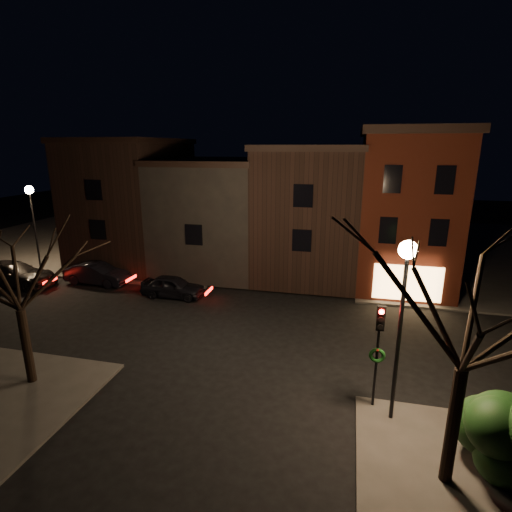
{
  "coord_description": "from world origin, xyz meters",
  "views": [
    {
      "loc": [
        4.33,
        -18.96,
        9.47
      ],
      "look_at": [
        -0.89,
        3.06,
        3.2
      ],
      "focal_mm": 28.0,
      "sensor_mm": 36.0,
      "label": 1
    }
  ],
  "objects_px": {
    "parked_car_b": "(97,274)",
    "parked_car_c": "(13,274)",
    "bare_tree_right": "(475,283)",
    "bare_tree_left": "(11,257)",
    "parked_car_a": "(173,286)",
    "traffic_signal": "(378,341)",
    "street_lamp_far": "(31,205)",
    "street_lamp_near": "(405,283)"
  },
  "relations": [
    {
      "from": "bare_tree_right",
      "to": "parked_car_a",
      "type": "relative_size",
      "value": 2.07
    },
    {
      "from": "bare_tree_right",
      "to": "street_lamp_far",
      "type": "bearing_deg",
      "value": 150.98
    },
    {
      "from": "bare_tree_right",
      "to": "parked_car_c",
      "type": "bearing_deg",
      "value": 156.33
    },
    {
      "from": "street_lamp_near",
      "to": "bare_tree_left",
      "type": "height_order",
      "value": "bare_tree_left"
    },
    {
      "from": "traffic_signal",
      "to": "bare_tree_left",
      "type": "distance_m",
      "value": 13.93
    },
    {
      "from": "traffic_signal",
      "to": "bare_tree_right",
      "type": "height_order",
      "value": "bare_tree_right"
    },
    {
      "from": "bare_tree_left",
      "to": "parked_car_a",
      "type": "relative_size",
      "value": 1.82
    },
    {
      "from": "street_lamp_near",
      "to": "street_lamp_far",
      "type": "height_order",
      "value": "same"
    },
    {
      "from": "bare_tree_right",
      "to": "parked_car_a",
      "type": "bearing_deg",
      "value": 139.57
    },
    {
      "from": "street_lamp_far",
      "to": "traffic_signal",
      "type": "relative_size",
      "value": 1.6
    },
    {
      "from": "bare_tree_left",
      "to": "parked_car_c",
      "type": "xyz_separation_m",
      "value": [
        -10.22,
        9.77,
        -4.58
      ]
    },
    {
      "from": "street_lamp_far",
      "to": "parked_car_b",
      "type": "relative_size",
      "value": 1.42
    },
    {
      "from": "street_lamp_far",
      "to": "parked_car_b",
      "type": "xyz_separation_m",
      "value": [
        6.23,
        -1.7,
        -4.42
      ]
    },
    {
      "from": "street_lamp_far",
      "to": "bare_tree_right",
      "type": "relative_size",
      "value": 0.76
    },
    {
      "from": "bare_tree_left",
      "to": "parked_car_c",
      "type": "distance_m",
      "value": 14.86
    },
    {
      "from": "bare_tree_right",
      "to": "parked_car_a",
      "type": "xyz_separation_m",
      "value": [
        -14.0,
        11.93,
        -5.44
      ]
    },
    {
      "from": "street_lamp_far",
      "to": "parked_car_a",
      "type": "bearing_deg",
      "value": -12.51
    },
    {
      "from": "parked_car_a",
      "to": "street_lamp_far",
      "type": "bearing_deg",
      "value": 78.02
    },
    {
      "from": "street_lamp_far",
      "to": "bare_tree_left",
      "type": "relative_size",
      "value": 0.86
    },
    {
      "from": "traffic_signal",
      "to": "bare_tree_right",
      "type": "distance_m",
      "value": 4.87
    },
    {
      "from": "traffic_signal",
      "to": "parked_car_a",
      "type": "distance_m",
      "value": 15.19
    },
    {
      "from": "street_lamp_near",
      "to": "street_lamp_far",
      "type": "bearing_deg",
      "value": 154.17
    },
    {
      "from": "street_lamp_far",
      "to": "parked_car_c",
      "type": "bearing_deg",
      "value": -77.13
    },
    {
      "from": "street_lamp_far",
      "to": "bare_tree_right",
      "type": "xyz_separation_m",
      "value": [
        26.5,
        -14.7,
        0.97
      ]
    },
    {
      "from": "traffic_signal",
      "to": "street_lamp_near",
      "type": "bearing_deg",
      "value": -39.37
    },
    {
      "from": "traffic_signal",
      "to": "parked_car_b",
      "type": "bearing_deg",
      "value": 151.41
    },
    {
      "from": "traffic_signal",
      "to": "parked_car_a",
      "type": "bearing_deg",
      "value": 143.56
    },
    {
      "from": "bare_tree_right",
      "to": "parked_car_c",
      "type": "distance_m",
      "value": 28.57
    },
    {
      "from": "street_lamp_near",
      "to": "bare_tree_left",
      "type": "xyz_separation_m",
      "value": [
        -14.2,
        -1.0,
        0.25
      ]
    },
    {
      "from": "bare_tree_right",
      "to": "parked_car_b",
      "type": "xyz_separation_m",
      "value": [
        -20.27,
        13.0,
        -5.39
      ]
    },
    {
      "from": "street_lamp_near",
      "to": "parked_car_c",
      "type": "bearing_deg",
      "value": 160.24
    },
    {
      "from": "traffic_signal",
      "to": "bare_tree_right",
      "type": "bearing_deg",
      "value": -57.59
    },
    {
      "from": "traffic_signal",
      "to": "bare_tree_right",
      "type": "relative_size",
      "value": 0.48
    },
    {
      "from": "street_lamp_near",
      "to": "parked_car_a",
      "type": "xyz_separation_m",
      "value": [
        -12.7,
        9.43,
        -4.48
      ]
    },
    {
      "from": "street_lamp_far",
      "to": "parked_car_c",
      "type": "height_order",
      "value": "street_lamp_far"
    },
    {
      "from": "parked_car_b",
      "to": "parked_car_c",
      "type": "height_order",
      "value": "parked_car_c"
    },
    {
      "from": "street_lamp_near",
      "to": "bare_tree_right",
      "type": "height_order",
      "value": "bare_tree_right"
    },
    {
      "from": "bare_tree_right",
      "to": "parked_car_c",
      "type": "relative_size",
      "value": 1.45
    },
    {
      "from": "parked_car_a",
      "to": "bare_tree_right",
      "type": "bearing_deg",
      "value": -129.9
    },
    {
      "from": "street_lamp_near",
      "to": "bare_tree_right",
      "type": "bearing_deg",
      "value": -62.53
    },
    {
      "from": "parked_car_a",
      "to": "bare_tree_left",
      "type": "bearing_deg",
      "value": 172.35
    },
    {
      "from": "street_lamp_far",
      "to": "parked_car_c",
      "type": "relative_size",
      "value": 1.11
    }
  ]
}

